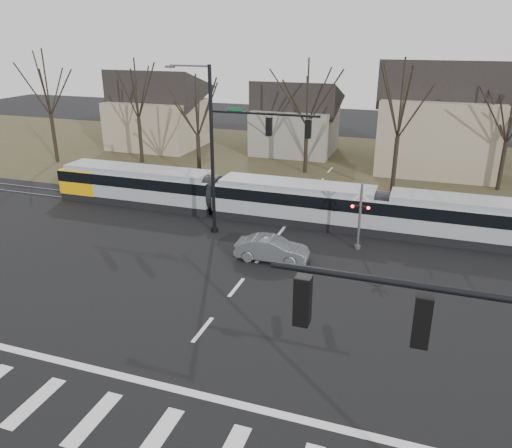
% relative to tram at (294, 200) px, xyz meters
% --- Properties ---
extents(ground, '(140.00, 140.00, 0.00)m').
position_rel_tram_xyz_m(ground, '(-0.24, -16.00, -1.47)').
color(ground, black).
extents(grass_verge, '(140.00, 28.00, 0.01)m').
position_rel_tram_xyz_m(grass_verge, '(-0.24, 16.00, -1.46)').
color(grass_verge, '#38331E').
rests_on(grass_verge, ground).
extents(crosswalk, '(27.00, 2.60, 0.01)m').
position_rel_tram_xyz_m(crosswalk, '(-0.24, -20.00, -1.46)').
color(crosswalk, silver).
rests_on(crosswalk, ground).
extents(stop_line, '(28.00, 0.35, 0.01)m').
position_rel_tram_xyz_m(stop_line, '(-0.24, -17.80, -1.46)').
color(stop_line, silver).
rests_on(stop_line, ground).
extents(lane_dashes, '(0.18, 30.00, 0.01)m').
position_rel_tram_xyz_m(lane_dashes, '(-0.24, -0.00, -1.46)').
color(lane_dashes, silver).
rests_on(lane_dashes, ground).
extents(rail_pair, '(90.00, 1.52, 0.06)m').
position_rel_tram_xyz_m(rail_pair, '(-0.24, -0.20, -1.44)').
color(rail_pair, '#59595E').
rests_on(rail_pair, ground).
extents(tram, '(35.57, 2.64, 2.70)m').
position_rel_tram_xyz_m(tram, '(0.00, 0.00, 0.00)').
color(tram, gray).
rests_on(tram, ground).
extents(sedan, '(1.93, 4.24, 1.34)m').
position_rel_tram_xyz_m(sedan, '(0.47, -6.35, -0.80)').
color(sedan, '#505457').
rests_on(sedan, ground).
extents(signal_pole_near_right, '(6.72, 0.44, 8.00)m').
position_rel_tram_xyz_m(signal_pole_near_right, '(9.88, -22.00, 3.70)').
color(signal_pole_near_right, black).
rests_on(signal_pole_near_right, ground).
extents(signal_pole_far, '(9.28, 0.44, 10.20)m').
position_rel_tram_xyz_m(signal_pole_far, '(-2.65, -3.50, 4.23)').
color(signal_pole_far, black).
rests_on(signal_pole_far, ground).
extents(rail_crossing_signal, '(1.08, 0.36, 4.00)m').
position_rel_tram_xyz_m(rail_crossing_signal, '(4.76, -3.21, 0.42)').
color(rail_crossing_signal, '#59595B').
rests_on(rail_crossing_signal, ground).
extents(tree_row, '(59.20, 7.20, 10.00)m').
position_rel_tram_xyz_m(tree_row, '(1.76, 10.00, 3.53)').
color(tree_row, black).
rests_on(tree_row, ground).
extents(house_a, '(9.72, 8.64, 8.60)m').
position_rel_tram_xyz_m(house_a, '(-20.24, 18.00, 2.99)').
color(house_a, gray).
rests_on(house_a, ground).
extents(house_b, '(8.64, 7.56, 7.65)m').
position_rel_tram_xyz_m(house_b, '(-5.24, 20.00, 2.50)').
color(house_b, gray).
rests_on(house_b, ground).
extents(house_c, '(10.80, 8.64, 10.10)m').
position_rel_tram_xyz_m(house_c, '(8.76, 17.00, 3.76)').
color(house_c, gray).
rests_on(house_c, ground).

